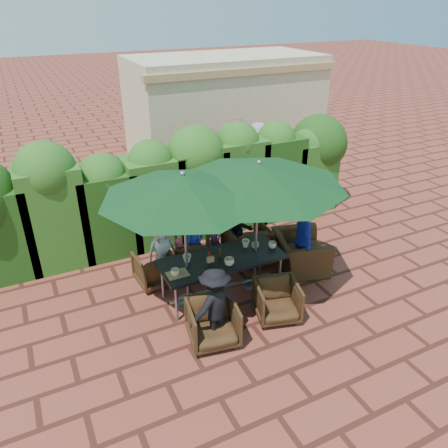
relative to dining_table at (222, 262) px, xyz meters
name	(u,v)px	position (x,y,z in m)	size (l,w,h in m)	color
ground	(222,289)	(0.07, 0.12, -0.67)	(80.00, 80.00, 0.00)	brown
dining_table	(222,262)	(0.00, 0.00, 0.00)	(2.19, 0.90, 0.75)	black
umbrella_left	(183,186)	(-0.65, 0.02, 1.54)	(2.64, 2.64, 2.46)	gray
umbrella_right	(259,174)	(0.65, -0.05, 1.54)	(2.94, 2.94, 2.46)	gray
chair_far_left	(155,267)	(-0.97, 0.87, -0.33)	(0.68, 0.63, 0.70)	black
chair_far_mid	(193,252)	(-0.12, 1.04, -0.33)	(0.67, 0.63, 0.69)	black
chair_far_right	(247,241)	(0.96, 0.83, -0.26)	(0.81, 0.76, 0.84)	black
chair_near_left	(213,321)	(-0.66, -1.03, -0.29)	(0.74, 0.69, 0.76)	black
chair_near_right	(277,299)	(0.54, -0.98, -0.32)	(0.70, 0.65, 0.72)	black
chair_end_right	(301,247)	(1.76, 0.09, -0.20)	(1.08, 0.70, 0.94)	black
adult_far_left	(162,251)	(-0.76, 1.00, -0.11)	(0.56, 0.33, 1.13)	silver
adult_far_mid	(195,242)	(-0.09, 1.01, -0.10)	(0.41, 0.34, 1.15)	#2132B5
adult_far_right	(239,232)	(0.83, 0.94, -0.06)	(0.59, 0.36, 1.23)	black
adult_near_left	(215,305)	(-0.61, -1.01, -0.02)	(0.84, 0.39, 1.32)	black
adult_end_right	(304,240)	(1.72, -0.02, 0.02)	(0.82, 0.41, 1.39)	#2132B5
child_left	(180,256)	(-0.43, 0.96, -0.29)	(0.28, 0.22, 0.77)	#DE4E69
child_right	(214,241)	(0.37, 1.10, -0.24)	(0.32, 0.26, 0.88)	#81479A
pedestrian_a	(197,164)	(1.36, 4.29, 0.21)	(1.65, 0.59, 1.77)	green
pedestrian_b	(235,153)	(2.62, 4.52, 0.27)	(0.91, 0.56, 1.90)	#DE4E69
pedestrian_c	(257,154)	(3.24, 4.37, 0.20)	(1.12, 0.51, 1.75)	gray
cup_a	(175,272)	(-0.91, -0.13, 0.13)	(0.14, 0.14, 0.11)	beige
cup_b	(187,258)	(-0.59, 0.15, 0.15)	(0.15, 0.15, 0.14)	beige
cup_c	(229,262)	(0.02, -0.25, 0.14)	(0.17, 0.17, 0.13)	beige
cup_d	(246,243)	(0.56, 0.17, 0.14)	(0.14, 0.14, 0.14)	beige
cup_e	(272,245)	(0.98, -0.08, 0.13)	(0.15, 0.15, 0.12)	beige
ketchup_bottle	(209,256)	(-0.23, 0.03, 0.16)	(0.04, 0.04, 0.17)	#B20C0A
sauce_bottle	(220,253)	(-0.02, 0.04, 0.16)	(0.04, 0.04, 0.17)	#4C230C
serving_tray	(178,274)	(-0.87, -0.13, 0.09)	(0.35, 0.25, 0.02)	#957248
number_block_left	(210,259)	(-0.23, -0.02, 0.13)	(0.12, 0.06, 0.10)	tan
number_block_right	(255,245)	(0.71, 0.08, 0.13)	(0.12, 0.06, 0.10)	tan
hedge_wall	(166,182)	(-0.12, 2.44, 0.64)	(9.10, 1.60, 2.51)	#173B10
building	(225,107)	(3.57, 7.11, 0.93)	(6.20, 3.08, 3.20)	beige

